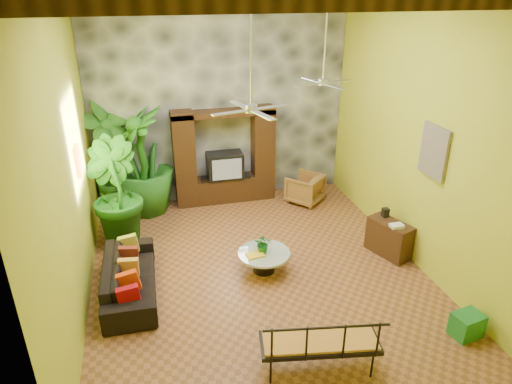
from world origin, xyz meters
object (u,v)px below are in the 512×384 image
object	(u,v)px
ceiling_fan_back	(324,71)
wicker_armchair	(305,188)
entertainment_center	(225,163)
iron_bench	(322,342)
tall_plant_c	(142,161)
tall_plant_b	(114,193)
green_bin	(467,325)
tall_plant_a	(111,157)
coffee_table	(264,259)
sofa	(130,277)
side_console	(389,238)
ceiling_fan_front	(251,95)

from	to	relation	value
ceiling_fan_back	wicker_armchair	xyz separation A→B (m)	(0.26, 1.35, -3.05)
entertainment_center	wicker_armchair	size ratio (longest dim) A/B	3.08
ceiling_fan_back	iron_bench	distance (m)	4.97
tall_plant_c	iron_bench	world-z (taller)	tall_plant_c
tall_plant_b	green_bin	size ratio (longest dim) A/B	5.01
tall_plant_a	coffee_table	xyz separation A→B (m)	(2.69, -3.21, -1.10)
tall_plant_c	coffee_table	xyz separation A→B (m)	(2.02, -3.11, -0.99)
wicker_armchair	tall_plant_b	distance (m)	4.52
wicker_armchair	iron_bench	size ratio (longest dim) A/B	0.46
sofa	tall_plant_c	bearing A→B (deg)	-5.68
sofa	tall_plant_c	world-z (taller)	tall_plant_c
iron_bench	tall_plant_c	bearing A→B (deg)	120.69
tall_plant_a	coffee_table	distance (m)	4.33
sofa	tall_plant_b	bearing A→B (deg)	7.99
entertainment_center	tall_plant_c	xyz separation A→B (m)	(-1.92, -0.10, 0.28)
wicker_armchair	coffee_table	bearing A→B (deg)	14.33
iron_bench	green_bin	size ratio (longest dim) A/B	3.85
ceiling_fan_back	coffee_table	xyz separation A→B (m)	(-1.49, -1.26, -3.15)
entertainment_center	wicker_armchair	xyz separation A→B (m)	(1.86, -0.59, -0.61)
ceiling_fan_back	tall_plant_c	size ratio (longest dim) A/B	0.75
sofa	green_bin	distance (m)	5.49
ceiling_fan_back	side_console	world-z (taller)	ceiling_fan_back
entertainment_center	ceiling_fan_back	size ratio (longest dim) A/B	1.29
tall_plant_a	tall_plant_b	world-z (taller)	tall_plant_a
tall_plant_a	iron_bench	bearing A→B (deg)	-64.11
tall_plant_a	iron_bench	xyz separation A→B (m)	(2.80, -5.77, -0.82)
entertainment_center	iron_bench	world-z (taller)	entertainment_center
iron_bench	wicker_armchair	bearing A→B (deg)	82.38
tall_plant_c	coffee_table	world-z (taller)	tall_plant_c
sofa	tall_plant_b	size ratio (longest dim) A/B	0.98
entertainment_center	ceiling_fan_front	size ratio (longest dim) A/B	1.29
ceiling_fan_front	green_bin	distance (m)	4.77
entertainment_center	side_console	size ratio (longest dim) A/B	2.72
sofa	tall_plant_a	bearing A→B (deg)	6.12
tall_plant_a	side_console	xyz separation A→B (m)	(5.23, -3.25, -1.00)
sofa	wicker_armchair	distance (m)	4.94
ceiling_fan_back	wicker_armchair	distance (m)	3.34
ceiling_fan_back	tall_plant_a	size ratio (longest dim) A/B	0.69
coffee_table	iron_bench	world-z (taller)	iron_bench
green_bin	sofa	bearing A→B (deg)	154.38
sofa	wicker_armchair	bearing A→B (deg)	-56.11
ceiling_fan_front	tall_plant_a	xyz separation A→B (m)	(-2.38, 3.55, -2.05)
tall_plant_b	coffee_table	size ratio (longest dim) A/B	2.28
tall_plant_a	tall_plant_c	bearing A→B (deg)	-9.42
wicker_armchair	sofa	bearing A→B (deg)	-9.20
tall_plant_c	entertainment_center	bearing A→B (deg)	2.88
entertainment_center	side_console	bearing A→B (deg)	-50.73
ceiling_fan_back	sofa	bearing A→B (deg)	-161.33
sofa	tall_plant_b	distance (m)	2.01
tall_plant_b	iron_bench	xyz separation A→B (m)	(2.74, -4.33, -0.57)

